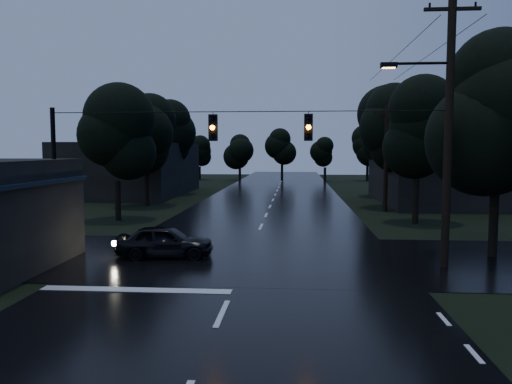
# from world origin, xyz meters

# --- Properties ---
(main_road) EXTENTS (12.00, 120.00, 0.02)m
(main_road) POSITION_xyz_m (0.00, 30.00, 0.00)
(main_road) COLOR black
(main_road) RESTS_ON ground
(cross_street) EXTENTS (60.00, 9.00, 0.02)m
(cross_street) POSITION_xyz_m (0.00, 12.00, 0.00)
(cross_street) COLOR black
(cross_street) RESTS_ON ground
(building_far_right) EXTENTS (10.00, 14.00, 4.40)m
(building_far_right) POSITION_xyz_m (14.00, 34.00, 2.20)
(building_far_right) COLOR black
(building_far_right) RESTS_ON ground
(building_far_left) EXTENTS (10.00, 16.00, 5.00)m
(building_far_left) POSITION_xyz_m (-14.00, 40.00, 2.50)
(building_far_left) COLOR black
(building_far_left) RESTS_ON ground
(utility_pole_main) EXTENTS (3.50, 0.30, 10.00)m
(utility_pole_main) POSITION_xyz_m (7.41, 11.00, 5.26)
(utility_pole_main) COLOR black
(utility_pole_main) RESTS_ON ground
(utility_pole_far) EXTENTS (2.00, 0.30, 7.50)m
(utility_pole_far) POSITION_xyz_m (8.30, 28.00, 3.88)
(utility_pole_far) COLOR black
(utility_pole_far) RESTS_ON ground
(anchor_pole_left) EXTENTS (0.18, 0.18, 6.00)m
(anchor_pole_left) POSITION_xyz_m (-7.50, 11.00, 3.00)
(anchor_pole_left) COLOR black
(anchor_pole_left) RESTS_ON ground
(span_signals) EXTENTS (15.00, 0.37, 1.12)m
(span_signals) POSITION_xyz_m (0.56, 10.99, 5.24)
(span_signals) COLOR black
(span_signals) RESTS_ON ground
(tree_corner_near) EXTENTS (4.48, 4.48, 9.44)m
(tree_corner_near) POSITION_xyz_m (10.00, 13.00, 5.99)
(tree_corner_near) COLOR black
(tree_corner_near) RESTS_ON ground
(tree_left_a) EXTENTS (3.92, 3.92, 8.26)m
(tree_left_a) POSITION_xyz_m (-9.00, 22.00, 5.24)
(tree_left_a) COLOR black
(tree_left_a) RESTS_ON ground
(tree_left_b) EXTENTS (4.20, 4.20, 8.85)m
(tree_left_b) POSITION_xyz_m (-9.60, 30.00, 5.62)
(tree_left_b) COLOR black
(tree_left_b) RESTS_ON ground
(tree_left_c) EXTENTS (4.48, 4.48, 9.44)m
(tree_left_c) POSITION_xyz_m (-10.20, 40.00, 5.99)
(tree_left_c) COLOR black
(tree_left_c) RESTS_ON ground
(tree_right_a) EXTENTS (4.20, 4.20, 8.85)m
(tree_right_a) POSITION_xyz_m (9.00, 22.00, 5.62)
(tree_right_a) COLOR black
(tree_right_a) RESTS_ON ground
(tree_right_b) EXTENTS (4.48, 4.48, 9.44)m
(tree_right_b) POSITION_xyz_m (9.60, 30.00, 5.99)
(tree_right_b) COLOR black
(tree_right_b) RESTS_ON ground
(tree_right_c) EXTENTS (4.76, 4.76, 10.03)m
(tree_right_c) POSITION_xyz_m (10.20, 40.00, 6.37)
(tree_right_c) COLOR black
(tree_right_c) RESTS_ON ground
(car) EXTENTS (4.01, 1.93, 1.32)m
(car) POSITION_xyz_m (-3.33, 11.78, 0.66)
(car) COLOR black
(car) RESTS_ON ground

